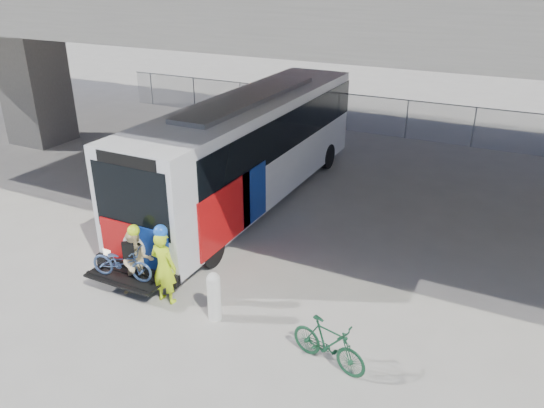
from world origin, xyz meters
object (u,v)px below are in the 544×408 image
Objects in this scene: bollard at (214,294)px; cyclist_hivis at (164,265)px; cyclist_tan at (137,261)px; bike_parked at (328,344)px; bus at (251,142)px.

bollard is 0.59× the size of cyclist_hivis.
cyclist_tan is 1.07× the size of bike_parked.
cyclist_tan is (-2.26, 0.07, 0.24)m from bollard.
cyclist_hivis is at bearing 177.06° from bollard.
bus is at bearing 52.15° from cyclist_tan.
cyclist_tan is (0.26, -6.33, -1.22)m from bus.
cyclist_hivis is (1.08, -6.33, -1.12)m from bus.
bollard is 1.49m from cyclist_hivis.
bollard is 0.65× the size of cyclist_tan.
cyclist_hivis reaches higher than bike_parked.
cyclist_tan is at bearing 178.19° from bollard.
cyclist_hivis reaches higher than bollard.
cyclist_tan is (-0.82, -0.00, -0.11)m from cyclist_hivis.
bus is at bearing 111.51° from bollard.
cyclist_hivis is at bearing 98.49° from bike_parked.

